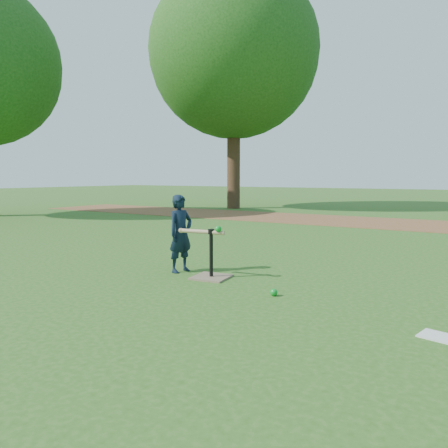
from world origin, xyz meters
The scene contains 8 objects.
ground centered at (0.00, 0.00, 0.00)m, with size 80.00×80.00×0.00m, color #285116.
dirt_strip centered at (0.00, 7.50, 0.01)m, with size 24.00×3.00×0.01m, color brown.
child centered at (-0.79, -0.13, 0.51)m, with size 0.37×0.25×1.02m, color black.
wiffle_ball_ground centered at (0.77, -0.55, 0.04)m, with size 0.08×0.08×0.08m, color #0C8B22.
clipboard centered at (2.40, -0.95, 0.01)m, with size 0.30×0.23×0.01m, color silver.
batting_tee centered at (-0.25, -0.22, 0.11)m, with size 0.48×0.48×0.61m.
swing_action centered at (-0.35, -0.24, 0.59)m, with size 0.63×0.14×0.12m.
tree_left centered at (-6.00, 10.00, 5.87)m, with size 6.40×6.40×9.08m.
Camera 1 is at (2.71, -4.66, 1.27)m, focal length 35.00 mm.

